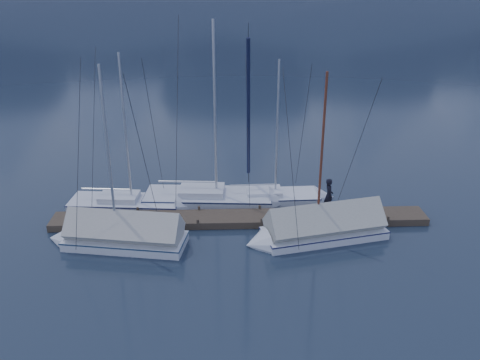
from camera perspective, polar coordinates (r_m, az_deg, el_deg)
name	(u,v)px	position (r m, az deg, el deg)	size (l,w,h in m)	color
ground	(242,243)	(22.90, 0.18, -7.03)	(1000.00, 1000.00, 0.00)	black
dock	(240,220)	(24.60, 0.00, -4.49)	(18.00, 1.50, 0.54)	#382D23
mooring_posts	(230,216)	(24.48, -1.17, -4.01)	(15.12, 1.52, 0.35)	#382D23
sailboat_open_left	(141,204)	(26.53, -11.06, -2.71)	(6.63, 2.78, 8.58)	silver
sailboat_open_mid	(227,199)	(26.56, -1.49, -2.17)	(7.80, 3.29, 10.13)	silver
sailboat_open_right	(283,197)	(26.93, 4.88, -1.97)	(6.17, 2.63, 8.09)	silver
sailboat_covered_near	(314,230)	(23.26, 8.30, -5.61)	(6.74, 3.34, 8.40)	white
sailboat_covered_far	(114,236)	(23.20, -13.92, -6.13)	(6.46, 2.99, 8.75)	silver
person	(329,195)	(24.90, 9.94, -1.71)	(0.63, 0.41, 1.73)	black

